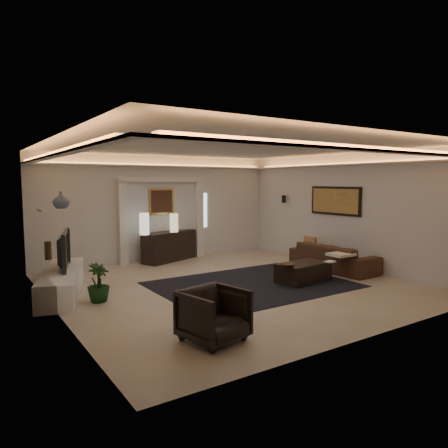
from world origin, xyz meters
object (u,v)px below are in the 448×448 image
console (169,246)px  coffee_table (303,273)px  armchair (214,315)px  sofa (333,257)px

console → coffee_table: console is taller
armchair → sofa: bearing=12.5°
sofa → coffee_table: 1.58m
console → armchair: console is taller
console → coffee_table: bearing=-91.7°
sofa → coffee_table: sofa is taller
console → coffee_table: size_ratio=1.40×
sofa → armchair: (-4.92, -2.28, 0.04)m
coffee_table → console: bearing=103.4°
sofa → coffee_table: (-1.50, -0.49, -0.12)m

